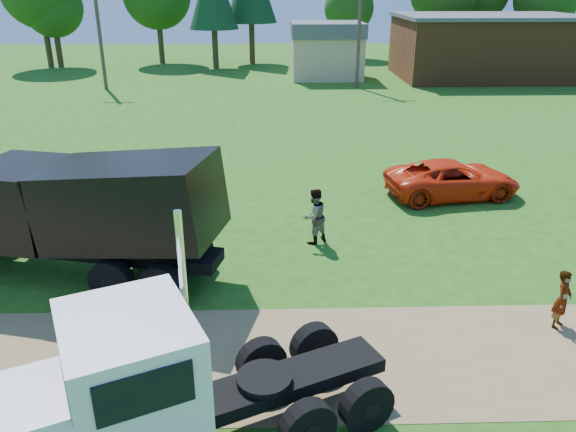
{
  "coord_description": "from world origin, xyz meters",
  "views": [
    {
      "loc": [
        -0.9,
        -10.48,
        7.94
      ],
      "look_at": [
        -0.44,
        4.61,
        1.6
      ],
      "focal_mm": 35.0,
      "sensor_mm": 36.0,
      "label": 1
    }
  ],
  "objects_px": {
    "black_dump_truck": "(81,209)",
    "spectator_a": "(563,299)",
    "orange_pickup": "(453,179)",
    "white_semi_tractor": "(140,393)"
  },
  "relations": [
    {
      "from": "black_dump_truck",
      "to": "spectator_a",
      "type": "height_order",
      "value": "black_dump_truck"
    },
    {
      "from": "orange_pickup",
      "to": "spectator_a",
      "type": "distance_m",
      "value": 9.15
    },
    {
      "from": "white_semi_tractor",
      "to": "spectator_a",
      "type": "relative_size",
      "value": 4.85
    },
    {
      "from": "black_dump_truck",
      "to": "spectator_a",
      "type": "xyz_separation_m",
      "value": [
        12.39,
        -3.01,
        -1.3
      ]
    },
    {
      "from": "white_semi_tractor",
      "to": "orange_pickup",
      "type": "bearing_deg",
      "value": 30.04
    },
    {
      "from": "black_dump_truck",
      "to": "white_semi_tractor",
      "type": "bearing_deg",
      "value": -52.61
    },
    {
      "from": "white_semi_tractor",
      "to": "orange_pickup",
      "type": "distance_m",
      "value": 16.17
    },
    {
      "from": "white_semi_tractor",
      "to": "black_dump_truck",
      "type": "distance_m",
      "value": 7.66
    },
    {
      "from": "spectator_a",
      "to": "white_semi_tractor",
      "type": "bearing_deg",
      "value": 156.85
    },
    {
      "from": "black_dump_truck",
      "to": "spectator_a",
      "type": "bearing_deg",
      "value": 0.11
    }
  ]
}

